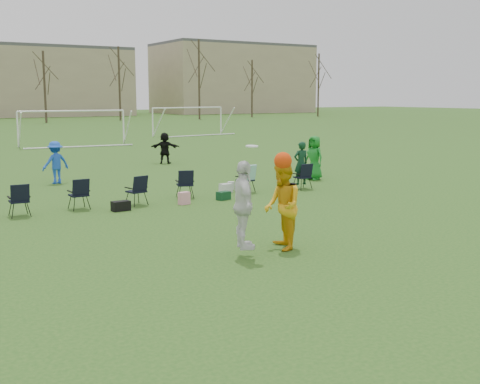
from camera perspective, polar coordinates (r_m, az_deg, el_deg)
ground at (r=13.39m, az=6.43°, el=-5.98°), size 260.00×260.00×0.00m
fielder_blue at (r=24.99m, az=-17.09°, el=2.69°), size 1.20×0.84×1.69m
fielder_green_far at (r=25.19m, az=7.05°, el=3.23°), size 0.74×0.99×1.83m
fielder_black at (r=31.21m, az=-7.14°, el=4.16°), size 1.51×1.22×1.61m
center_contest at (r=13.31m, az=2.65°, el=-1.20°), size 2.07×1.38×2.44m
sideline_setup at (r=20.48m, az=-4.46°, el=0.82°), size 10.81×2.11×1.77m
goal_mid at (r=43.88m, az=-15.61°, el=6.79°), size 7.40×0.63×2.46m
goal_right at (r=53.84m, az=-4.94°, el=7.47°), size 7.35×1.14×2.46m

